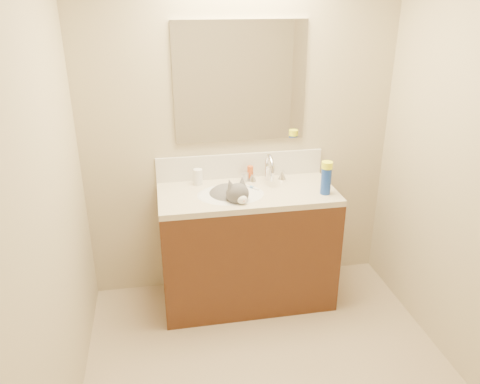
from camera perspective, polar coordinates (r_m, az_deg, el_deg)
name	(u,v)px	position (r m, az deg, el deg)	size (l,w,h in m)	color
room_shell	(292,145)	(2.05, 6.37, 5.69)	(2.24, 2.54, 2.52)	tan
vanity_cabinet	(247,249)	(3.36, 0.86, -6.98)	(1.20, 0.55, 0.82)	#442312
counter_slab	(247,194)	(3.16, 0.90, -0.24)	(1.20, 0.55, 0.04)	beige
basin	(231,204)	(3.14, -1.14, -1.45)	(0.45, 0.36, 0.14)	white
faucet	(269,171)	(3.29, 3.53, 2.62)	(0.28, 0.20, 0.21)	silver
cat	(230,199)	(3.12, -1.27, -0.85)	(0.39, 0.42, 0.32)	#4A474A
backsplash	(240,166)	(3.36, 0.04, 3.24)	(1.20, 0.02, 0.18)	silver
mirror	(240,83)	(3.21, 0.04, 13.18)	(0.90, 0.02, 0.80)	white
pill_bottle	(198,177)	(3.26, -5.14, 1.84)	(0.06, 0.06, 0.11)	white
pill_label	(198,179)	(3.26, -5.13, 1.61)	(0.05, 0.05, 0.04)	#E54626
silver_jar	(245,177)	(3.31, 0.58, 1.83)	(0.05, 0.05, 0.06)	#B7B7BC
amber_bottle	(250,173)	(3.33, 1.25, 2.32)	(0.04, 0.04, 0.10)	#C14B16
toothbrush	(252,187)	(3.21, 1.45, 0.56)	(0.01, 0.12, 0.01)	white
toothbrush_head	(252,187)	(3.21, 1.45, 0.61)	(0.01, 0.03, 0.01)	#6494D5
spray_can	(326,181)	(3.14, 10.44, 1.38)	(0.07, 0.07, 0.19)	#163AA0
spray_cap	(327,165)	(3.10, 10.58, 3.25)	(0.07, 0.07, 0.04)	#F7FF1A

